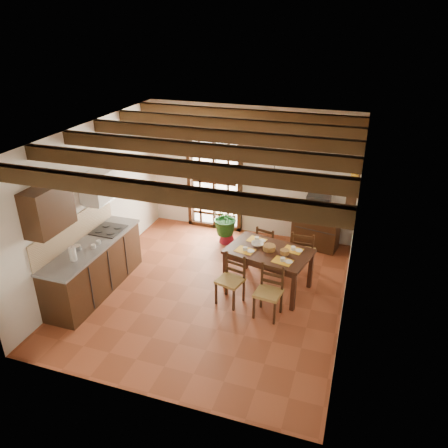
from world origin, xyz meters
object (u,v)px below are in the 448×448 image
at_px(chair_far_left, 267,253).
at_px(dining_table, 269,255).
at_px(crt_tv, 318,204).
at_px(chair_far_right, 302,261).
at_px(chair_near_left, 230,288).
at_px(kitchen_counter, 94,266).
at_px(chair_near_right, 268,301).
at_px(pendant_lamp, 274,176).
at_px(sideboard, 316,230).
at_px(potted_plant, 227,218).

bearing_deg(chair_far_left, dining_table, 118.52).
bearing_deg(chair_far_left, crt_tv, -112.40).
height_order(chair_far_right, crt_tv, crt_tv).
relative_size(chair_near_left, chair_far_right, 0.93).
height_order(kitchen_counter, chair_far_left, kitchen_counter).
distance_m(chair_near_right, crt_tv, 2.71).
bearing_deg(pendant_lamp, chair_near_left, -124.40).
distance_m(chair_near_right, sideboard, 2.62).
xyz_separation_m(chair_near_left, sideboard, (1.09, 2.44, 0.12)).
xyz_separation_m(sideboard, potted_plant, (-1.82, -0.39, 0.17)).
bearing_deg(potted_plant, kitchen_counter, -124.04).
bearing_deg(sideboard, pendant_lamp, -98.32).
bearing_deg(pendant_lamp, dining_table, -90.00).
distance_m(dining_table, chair_near_left, 0.89).
relative_size(kitchen_counter, chair_near_left, 2.57).
xyz_separation_m(dining_table, chair_far_right, (0.50, 0.63, -0.37)).
relative_size(dining_table, sideboard, 1.68).
relative_size(chair_near_right, pendant_lamp, 1.04).
height_order(chair_near_right, sideboard, chair_near_right).
bearing_deg(potted_plant, chair_near_right, -57.23).
relative_size(chair_far_right, potted_plant, 0.45).
bearing_deg(chair_far_right, pendant_lamp, 46.15).
bearing_deg(kitchen_counter, chair_near_left, 9.30).
xyz_separation_m(chair_near_left, pendant_lamp, (0.50, 0.73, 1.80)).
xyz_separation_m(chair_near_right, pendant_lamp, (-0.19, 0.88, 1.80)).
relative_size(chair_near_right, chair_far_left, 1.05).
xyz_separation_m(kitchen_counter, crt_tv, (3.46, 2.82, 0.51)).
distance_m(crt_tv, pendant_lamp, 2.11).
bearing_deg(chair_near_left, sideboard, 80.13).
xyz_separation_m(chair_far_left, sideboard, (0.78, 1.03, 0.13)).
distance_m(dining_table, pendant_lamp, 1.42).
bearing_deg(chair_near_right, dining_table, 110.31).
bearing_deg(chair_far_left, chair_far_right, -177.62).
xyz_separation_m(chair_near_right, chair_far_left, (-0.38, 1.56, -0.01)).
bearing_deg(dining_table, pendant_lamp, 102.44).
height_order(dining_table, chair_far_right, chair_far_right).
distance_m(chair_near_left, sideboard, 2.67).
distance_m(chair_near_right, chair_far_left, 1.60).
bearing_deg(pendant_lamp, sideboard, 70.89).
height_order(chair_near_right, chair_far_right, chair_far_right).
distance_m(chair_near_right, potted_plant, 2.63).
relative_size(chair_near_left, pendant_lamp, 1.04).
height_order(chair_near_left, pendant_lamp, pendant_lamp).
bearing_deg(chair_far_right, potted_plant, -24.85).
relative_size(chair_far_right, sideboard, 1.01).
bearing_deg(pendant_lamp, chair_far_left, 105.53).
bearing_deg(dining_table, kitchen_counter, -148.08).
distance_m(chair_far_left, chair_far_right, 0.71).
height_order(dining_table, potted_plant, potted_plant).
relative_size(kitchen_counter, chair_near_right, 2.56).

